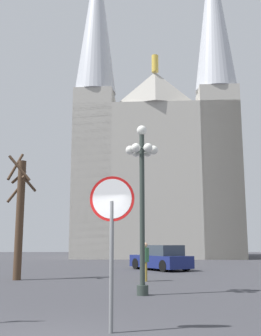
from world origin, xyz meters
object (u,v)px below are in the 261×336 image
(parked_car_near_navy, at_px, (161,258))
(pedestrian_walking, at_px, (145,258))
(cathedral, at_px, (156,161))
(stop_sign, at_px, (112,219))
(bare_tree, at_px, (20,213))
(street_lamp, at_px, (142,185))

(parked_car_near_navy, bearing_deg, pedestrian_walking, -98.96)
(cathedral, height_order, stop_sign, cathedral)
(stop_sign, relative_size, bare_tree, 0.50)
(cathedral, distance_m, parked_car_near_navy, 21.66)
(parked_car_near_navy, bearing_deg, cathedral, 87.69)
(stop_sign, bearing_deg, parked_car_near_navy, 83.36)
(stop_sign, bearing_deg, bare_tree, 114.67)
(stop_sign, xyz_separation_m, pedestrian_walking, (0.85, 9.68, -1.07))
(cathedral, distance_m, bare_tree, 27.70)
(bare_tree, distance_m, pedestrian_walking, 5.86)
(cathedral, xyz_separation_m, pedestrian_walking, (-1.85, -26.12, -9.42))
(bare_tree, relative_size, pedestrian_walking, 3.58)
(parked_car_near_navy, bearing_deg, street_lamp, -96.38)
(bare_tree, xyz_separation_m, parked_car_near_navy, (6.59, 6.27, -2.18))
(cathedral, relative_size, bare_tree, 6.19)
(cathedral, bearing_deg, stop_sign, -94.30)
(cathedral, distance_m, pedestrian_walking, 27.83)
(street_lamp, relative_size, bare_tree, 0.95)
(bare_tree, bearing_deg, street_lamp, -43.08)
(street_lamp, distance_m, parked_car_near_navy, 11.65)
(cathedral, relative_size, pedestrian_walking, 22.16)
(street_lamp, xyz_separation_m, parked_car_near_navy, (1.26, 11.25, -2.75))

